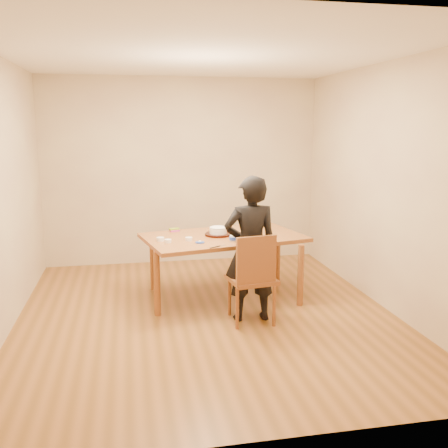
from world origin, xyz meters
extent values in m
cube|color=brown|center=(0.00, 0.00, 0.00)|extent=(4.00, 4.50, 0.00)
cube|color=silver|center=(0.00, 0.00, 2.70)|extent=(4.00, 4.50, 0.00)
cube|color=tan|center=(0.00, 2.25, 1.35)|extent=(4.00, 0.00, 2.70)
cube|color=tan|center=(-2.00, 0.00, 1.35)|extent=(0.00, 4.50, 2.70)
cube|color=tan|center=(2.00, 0.00, 1.35)|extent=(0.00, 4.50, 2.70)
cube|color=brown|center=(0.28, 0.53, 0.73)|extent=(1.97, 1.41, 0.04)
cube|color=brown|center=(0.43, -0.24, 0.45)|extent=(0.51, 0.51, 0.04)
cylinder|color=#AF1F0B|center=(0.22, 0.55, 0.76)|extent=(0.31, 0.31, 0.02)
cylinder|color=white|center=(0.22, 0.55, 0.81)|extent=(0.20, 0.20, 0.06)
ellipsoid|color=white|center=(0.22, 0.55, 0.85)|extent=(0.20, 0.20, 0.03)
cylinder|color=white|center=(0.34, 0.22, 0.79)|extent=(0.08, 0.08, 0.07)
cylinder|color=#173596|center=(-0.04, 0.22, 0.76)|extent=(0.10, 0.10, 0.01)
ellipsoid|color=white|center=(-0.04, 0.22, 0.77)|extent=(0.04, 0.04, 0.02)
cylinder|color=white|center=(-0.38, 0.30, 0.77)|extent=(0.08, 0.08, 0.04)
cylinder|color=white|center=(-0.15, 0.35, 0.77)|extent=(0.08, 0.08, 0.04)
cylinder|color=white|center=(-0.46, 0.39, 0.77)|extent=(0.09, 0.09, 0.04)
cube|color=#DE349E|center=(-0.25, 0.88, 0.76)|extent=(0.13, 0.09, 0.02)
cube|color=green|center=(-0.26, 0.89, 0.78)|extent=(0.13, 0.09, 0.02)
cube|color=black|center=(0.09, -0.01, 0.76)|extent=(0.13, 0.09, 0.01)
imported|color=black|center=(0.43, -0.20, 0.76)|extent=(0.56, 0.37, 1.53)
camera|label=1|loc=(-0.79, -5.06, 2.02)|focal=40.00mm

